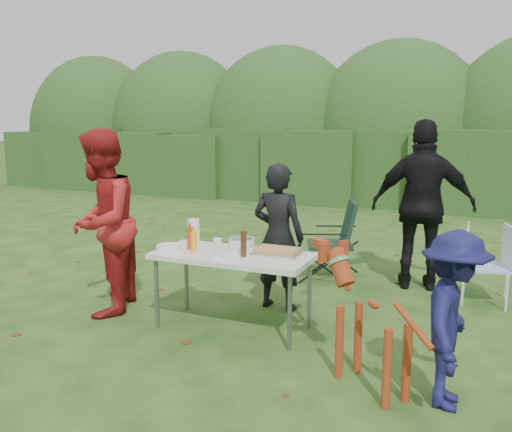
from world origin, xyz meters
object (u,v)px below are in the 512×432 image
at_px(child, 453,320).
at_px(folding_table, 233,259).
at_px(beer_bottle, 244,244).
at_px(mustard_bottle, 194,242).
at_px(person_cook, 278,237).
at_px(person_red_jacket, 102,222).
at_px(person_black_puffy, 423,206).
at_px(dog, 373,325).
at_px(camping_chair, 330,240).
at_px(paper_towel_roll, 194,232).
at_px(ketchup_bottle, 190,238).
at_px(lawn_chair, 486,264).

bearing_deg(child, folding_table, 72.14).
bearing_deg(beer_bottle, mustard_bottle, -176.19).
distance_m(person_cook, person_red_jacket, 1.83).
height_order(person_black_puffy, dog, person_black_puffy).
distance_m(person_cook, camping_chair, 1.32).
xyz_separation_m(camping_chair, beer_bottle, (-0.25, -2.05, 0.36)).
distance_m(person_red_jacket, paper_towel_roll, 0.96).
bearing_deg(paper_towel_roll, child, -19.01).
distance_m(person_red_jacket, person_black_puffy, 3.63).
distance_m(person_black_puffy, camping_chair, 1.21).
bearing_deg(folding_table, child, -18.93).
xyz_separation_m(person_cook, beer_bottle, (-0.05, -0.77, 0.08)).
xyz_separation_m(person_cook, person_black_puffy, (1.31, 1.32, 0.22)).
height_order(child, dog, child).
height_order(child, paper_towel_roll, child).
bearing_deg(ketchup_bottle, beer_bottle, -5.20).
xyz_separation_m(folding_table, mustard_bottle, (-0.36, -0.10, 0.15)).
relative_size(person_black_puffy, camping_chair, 2.00).
bearing_deg(paper_towel_roll, mustard_bottle, -59.99).
bearing_deg(child, beer_bottle, 72.66).
relative_size(lawn_chair, paper_towel_roll, 3.34).
bearing_deg(folding_table, person_black_puffy, 53.44).
height_order(camping_chair, ketchup_bottle, camping_chair).
bearing_deg(folding_table, person_cook, 74.56).
relative_size(person_black_puffy, child, 1.59).
bearing_deg(camping_chair, ketchup_bottle, 45.92).
xyz_separation_m(folding_table, lawn_chair, (2.22, 1.78, -0.25)).
xyz_separation_m(camping_chair, paper_towel_roll, (-0.92, -1.79, 0.37)).
bearing_deg(camping_chair, beer_bottle, 62.03).
xyz_separation_m(person_black_puffy, lawn_chair, (0.72, -0.24, -0.57)).
bearing_deg(ketchup_bottle, dog, -19.17).
bearing_deg(folding_table, paper_towel_roll, 160.70).
distance_m(lawn_chair, paper_towel_roll, 3.21).
distance_m(camping_chair, mustard_bottle, 2.24).
bearing_deg(child, person_cook, 53.72).
distance_m(folding_table, ketchup_bottle, 0.48).
height_order(person_black_puffy, lawn_chair, person_black_puffy).
distance_m(person_red_jacket, dog, 2.99).
bearing_deg(lawn_chair, mustard_bottle, 22.17).
relative_size(mustard_bottle, paper_towel_roll, 0.77).
bearing_deg(ketchup_bottle, mustard_bottle, -43.42).
xyz_separation_m(person_cook, mustard_bottle, (-0.55, -0.81, 0.06)).
relative_size(folding_table, ketchup_bottle, 6.82).
distance_m(folding_table, child, 2.14).
distance_m(dog, mustard_bottle, 1.95).
bearing_deg(ketchup_bottle, person_red_jacket, -173.49).
xyz_separation_m(dog, camping_chair, (-1.07, 2.66, -0.00)).
bearing_deg(person_red_jacket, dog, 58.79).
xyz_separation_m(person_black_puffy, dog, (-0.03, -2.71, -0.50)).
distance_m(person_red_jacket, beer_bottle, 1.58).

